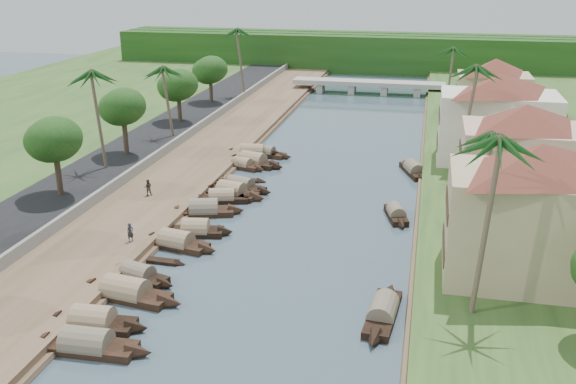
% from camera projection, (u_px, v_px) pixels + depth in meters
% --- Properties ---
extents(ground, '(220.00, 220.00, 0.00)m').
position_uv_depth(ground, '(282.00, 256.00, 53.59)').
color(ground, '#3D505B').
rests_on(ground, ground).
extents(left_bank, '(10.00, 180.00, 0.80)m').
position_uv_depth(left_bank, '(187.00, 168.00, 75.08)').
color(left_bank, brown).
rests_on(left_bank, ground).
extents(right_bank, '(16.00, 180.00, 1.20)m').
position_uv_depth(right_bank, '(498.00, 188.00, 67.92)').
color(right_bank, '#27481D').
rests_on(right_bank, ground).
extents(road, '(8.00, 180.00, 1.40)m').
position_uv_depth(road, '(120.00, 161.00, 76.70)').
color(road, black).
rests_on(road, ground).
extents(retaining_wall, '(0.40, 180.00, 1.10)m').
position_uv_depth(retaining_wall, '(153.00, 158.00, 75.61)').
color(retaining_wall, gray).
rests_on(retaining_wall, left_bank).
extents(treeline, '(120.00, 14.00, 8.00)m').
position_uv_depth(treeline, '(381.00, 53.00, 144.14)').
color(treeline, '#163E11').
rests_on(treeline, ground).
extents(bridge, '(28.00, 4.00, 2.40)m').
position_uv_depth(bridge, '(368.00, 84.00, 119.18)').
color(bridge, '#999990').
rests_on(bridge, ground).
extents(building_near, '(14.85, 14.85, 10.20)m').
position_uv_depth(building_near, '(534.00, 212.00, 45.75)').
color(building_near, tan).
rests_on(building_near, right_bank).
extents(building_mid, '(14.11, 14.11, 9.70)m').
position_uv_depth(building_mid, '(521.00, 154.00, 60.34)').
color(building_mid, '#C99A8E').
rests_on(building_mid, right_bank).
extents(building_far, '(15.59, 15.59, 10.20)m').
position_uv_depth(building_far, '(498.00, 118.00, 73.32)').
color(building_far, white).
rests_on(building_far, right_bank).
extents(building_distant, '(12.62, 12.62, 9.20)m').
position_uv_depth(building_distant, '(493.00, 90.00, 91.67)').
color(building_distant, tan).
rests_on(building_distant, right_bank).
extents(sampan_0, '(9.00, 2.25, 2.33)m').
position_uv_depth(sampan_0, '(87.00, 345.00, 40.42)').
color(sampan_0, black).
rests_on(sampan_0, ground).
extents(sampan_1, '(8.08, 2.34, 2.36)m').
position_uv_depth(sampan_1, '(93.00, 322.00, 42.96)').
color(sampan_1, black).
rests_on(sampan_1, ground).
extents(sampan_2, '(9.65, 3.22, 2.46)m').
position_uv_depth(sampan_2, '(126.00, 293.00, 46.83)').
color(sampan_2, black).
rests_on(sampan_2, ground).
extents(sampan_3, '(7.24, 3.45, 1.96)m').
position_uv_depth(sampan_3, '(138.00, 275.00, 49.48)').
color(sampan_3, black).
rests_on(sampan_3, ground).
extents(sampan_4, '(8.28, 3.23, 2.29)m').
position_uv_depth(sampan_4, '(176.00, 243.00, 55.14)').
color(sampan_4, black).
rests_on(sampan_4, ground).
extents(sampan_5, '(7.17, 2.92, 2.23)m').
position_uv_depth(sampan_5, '(196.00, 230.00, 57.68)').
color(sampan_5, black).
rests_on(sampan_5, ground).
extents(sampan_6, '(8.31, 4.12, 2.40)m').
position_uv_depth(sampan_6, '(204.00, 211.00, 62.29)').
color(sampan_6, black).
rests_on(sampan_6, ground).
extents(sampan_7, '(7.71, 3.45, 2.04)m').
position_uv_depth(sampan_7, '(222.00, 198.00, 65.60)').
color(sampan_7, black).
rests_on(sampan_7, ground).
extents(sampan_8, '(8.26, 3.67, 2.46)m').
position_uv_depth(sampan_8, '(231.00, 193.00, 67.11)').
color(sampan_8, black).
rests_on(sampan_8, ground).
extents(sampan_9, '(8.16, 3.98, 2.06)m').
position_uv_depth(sampan_9, '(240.00, 186.00, 69.16)').
color(sampan_9, black).
rests_on(sampan_9, ground).
extents(sampan_10, '(6.56, 3.41, 1.84)m').
position_uv_depth(sampan_10, '(242.00, 165.00, 76.29)').
color(sampan_10, black).
rests_on(sampan_10, ground).
extents(sampan_11, '(8.84, 4.32, 2.45)m').
position_uv_depth(sampan_11, '(253.00, 162.00, 77.47)').
color(sampan_11, black).
rests_on(sampan_11, ground).
extents(sampan_12, '(8.21, 3.25, 1.96)m').
position_uv_depth(sampan_12, '(264.00, 153.00, 81.18)').
color(sampan_12, black).
rests_on(sampan_12, ground).
extents(sampan_13, '(8.78, 2.52, 2.35)m').
position_uv_depth(sampan_13, '(252.00, 153.00, 81.08)').
color(sampan_13, black).
rests_on(sampan_13, ground).
extents(sampan_14, '(2.41, 9.01, 2.16)m').
position_uv_depth(sampan_14, '(383.00, 312.00, 44.19)').
color(sampan_14, black).
rests_on(sampan_14, ground).
extents(sampan_15, '(3.05, 6.79, 1.84)m').
position_uv_depth(sampan_15, '(396.00, 214.00, 61.51)').
color(sampan_15, black).
rests_on(sampan_15, ground).
extents(sampan_16, '(4.34, 8.49, 2.08)m').
position_uv_depth(sampan_16, '(414.00, 170.00, 74.43)').
color(sampan_16, black).
rests_on(sampan_16, ground).
extents(canoe_1, '(5.27, 1.04, 0.85)m').
position_uv_depth(canoe_1, '(156.00, 261.00, 52.52)').
color(canoe_1, black).
rests_on(canoe_1, ground).
extents(canoe_2, '(6.33, 1.11, 0.92)m').
position_uv_depth(canoe_2, '(240.00, 180.00, 72.09)').
color(canoe_2, black).
rests_on(canoe_2, ground).
extents(palm_0, '(3.20, 3.20, 13.51)m').
position_uv_depth(palm_0, '(492.00, 144.00, 38.75)').
color(palm_0, brown).
rests_on(palm_0, ground).
extents(palm_1, '(3.20, 3.20, 9.76)m').
position_uv_depth(palm_1, '(485.00, 136.00, 54.47)').
color(palm_1, brown).
rests_on(palm_1, ground).
extents(palm_2, '(3.20, 3.20, 13.32)m').
position_uv_depth(palm_2, '(469.00, 69.00, 66.54)').
color(palm_2, brown).
rests_on(palm_2, ground).
extents(palm_3, '(3.20, 3.20, 10.94)m').
position_uv_depth(palm_3, '(470.00, 69.00, 81.31)').
color(palm_3, brown).
rests_on(palm_3, ground).
extents(palm_5, '(3.20, 3.20, 12.22)m').
position_uv_depth(palm_5, '(96.00, 75.00, 68.69)').
color(palm_5, brown).
rests_on(palm_5, ground).
extents(palm_6, '(3.20, 3.20, 10.50)m').
position_uv_depth(palm_6, '(167.00, 70.00, 82.39)').
color(palm_6, brown).
rests_on(palm_6, ground).
extents(palm_7, '(3.20, 3.20, 11.11)m').
position_uv_depth(palm_7, '(452.00, 50.00, 98.09)').
color(palm_7, brown).
rests_on(palm_7, ground).
extents(palm_8, '(3.20, 3.20, 12.59)m').
position_uv_depth(palm_8, '(242.00, 31.00, 107.97)').
color(palm_8, brown).
rests_on(palm_8, ground).
extents(tree_2, '(5.17, 5.17, 7.76)m').
position_uv_depth(tree_2, '(54.00, 140.00, 61.89)').
color(tree_2, '#4C3E2B').
rests_on(tree_2, ground).
extents(tree_3, '(5.09, 5.09, 7.83)m').
position_uv_depth(tree_3, '(123.00, 108.00, 75.38)').
color(tree_3, '#4C3E2B').
rests_on(tree_3, ground).
extents(tree_4, '(5.28, 5.28, 7.37)m').
position_uv_depth(tree_4, '(178.00, 86.00, 91.51)').
color(tree_4, '#4C3E2B').
rests_on(tree_4, ground).
extents(tree_5, '(5.18, 5.18, 7.32)m').
position_uv_depth(tree_5, '(210.00, 71.00, 104.42)').
color(tree_5, '#4C3E2B').
rests_on(tree_5, ground).
extents(tree_6, '(4.92, 4.92, 6.71)m').
position_uv_depth(tree_6, '(541.00, 121.00, 74.25)').
color(tree_6, '#4C3E2B').
rests_on(tree_6, ground).
extents(person_near, '(0.68, 0.72, 1.65)m').
position_uv_depth(person_near, '(130.00, 232.00, 54.24)').
color(person_near, '#282830').
rests_on(person_near, left_bank).
extents(person_far, '(0.99, 0.89, 1.67)m').
position_uv_depth(person_far, '(148.00, 187.00, 65.05)').
color(person_far, '#392F28').
rests_on(person_far, left_bank).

